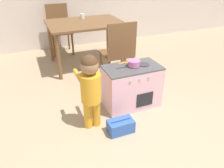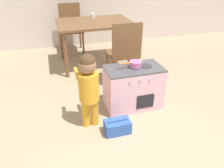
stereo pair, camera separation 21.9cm
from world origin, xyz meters
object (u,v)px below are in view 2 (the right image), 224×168
at_px(toy_pot, 135,64).
at_px(dining_chair_far, 71,27).
at_px(toy_basket, 117,126).
at_px(dining_chair_near, 124,52).
at_px(dining_table, 95,27).
at_px(cup_on_table, 93,16).
at_px(child_figure, 88,83).
at_px(play_kitchen, 133,87).

height_order(toy_pot, dining_chair_far, dining_chair_far).
height_order(toy_basket, dining_chair_near, dining_chair_near).
xyz_separation_m(dining_table, dining_chair_near, (0.24, -0.82, -0.17)).
xyz_separation_m(dining_table, cup_on_table, (0.03, 0.26, 0.13)).
height_order(dining_chair_near, cup_on_table, dining_chair_near).
relative_size(toy_pot, child_figure, 0.32).
relative_size(play_kitchen, dining_chair_near, 0.73).
xyz_separation_m(toy_pot, toy_basket, (-0.35, -0.43, -0.50)).
bearing_deg(child_figure, dining_table, 75.29).
xyz_separation_m(play_kitchen, child_figure, (-0.58, -0.21, 0.26)).
xyz_separation_m(toy_basket, dining_chair_far, (-0.12, 2.68, 0.42)).
relative_size(toy_basket, cup_on_table, 3.34).
bearing_deg(dining_chair_far, toy_basket, 92.50).
xyz_separation_m(child_figure, dining_table, (0.43, 1.65, 0.14)).
bearing_deg(dining_table, cup_on_table, 83.65).
xyz_separation_m(toy_pot, dining_chair_near, (0.07, 0.61, -0.08)).
distance_m(toy_pot, toy_basket, 0.75).
bearing_deg(dining_chair_near, toy_basket, -112.05).
distance_m(dining_chair_near, cup_on_table, 1.15).
relative_size(play_kitchen, toy_pot, 2.50).
distance_m(toy_pot, dining_chair_far, 2.30).
bearing_deg(dining_chair_far, cup_on_table, 121.14).
bearing_deg(toy_basket, dining_chair_near, 67.95).
relative_size(dining_table, dining_chair_far, 1.32).
bearing_deg(play_kitchen, cup_on_table, 94.02).
relative_size(play_kitchen, child_figure, 0.80).
bearing_deg(toy_basket, toy_pot, 50.83).
distance_m(play_kitchen, toy_basket, 0.57).
height_order(toy_pot, cup_on_table, cup_on_table).
bearing_deg(play_kitchen, dining_chair_far, 101.34).
relative_size(toy_pot, toy_basket, 0.99).
bearing_deg(dining_chair_far, child_figure, 86.95).
bearing_deg(cup_on_table, dining_table, -96.35).
height_order(toy_basket, dining_chair_far, dining_chair_far).
distance_m(toy_pot, dining_chair_near, 0.62).
bearing_deg(toy_pot, child_figure, -160.27).
xyz_separation_m(child_figure, cup_on_table, (0.46, 1.91, 0.27)).
xyz_separation_m(play_kitchen, dining_chair_far, (-0.45, 2.25, 0.23)).
relative_size(child_figure, dining_chair_far, 0.91).
relative_size(toy_pot, dining_chair_far, 0.29).
bearing_deg(dining_table, dining_chair_near, -74.01).
bearing_deg(child_figure, toy_basket, -40.61).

